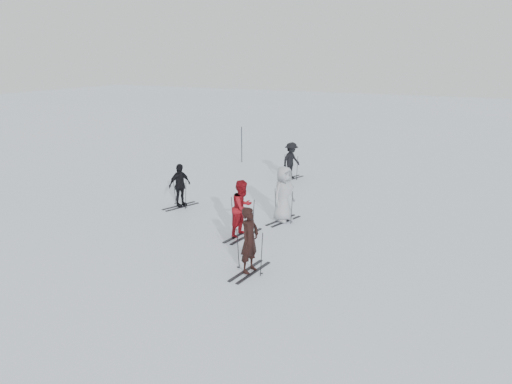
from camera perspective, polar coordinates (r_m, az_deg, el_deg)
ground at (r=17.43m, az=-1.50°, el=-3.96°), size 120.00×120.00×0.00m
skier_near_dark at (r=13.59m, az=-0.74°, el=-5.60°), size 0.49×0.70×1.83m
skier_red at (r=16.25m, az=-1.53°, el=-1.94°), size 0.79×0.97×1.87m
skier_grey at (r=17.70m, az=3.19°, el=-0.29°), size 0.86×1.10×1.99m
skier_uphill_left at (r=19.64m, az=-8.71°, el=0.70°), size 0.70×1.07×1.69m
skier_uphill_far at (r=23.88m, az=4.05°, el=3.56°), size 0.91×1.25×1.73m
skis_near_dark at (r=13.70m, az=-0.73°, el=-6.75°), size 1.78×1.05×1.25m
skis_red at (r=16.34m, az=-1.52°, el=-2.83°), size 1.92×1.15×1.34m
skis_grey at (r=17.81m, az=3.17°, el=-1.49°), size 1.83×1.27×1.21m
skis_uphill_left at (r=19.70m, az=-8.68°, el=-0.01°), size 1.80×1.31×1.18m
skis_uphill_far at (r=23.93m, az=4.04°, el=2.92°), size 1.80×1.26×1.19m
piste_marker at (r=27.50m, az=-1.65°, el=5.44°), size 0.06×0.06×1.96m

